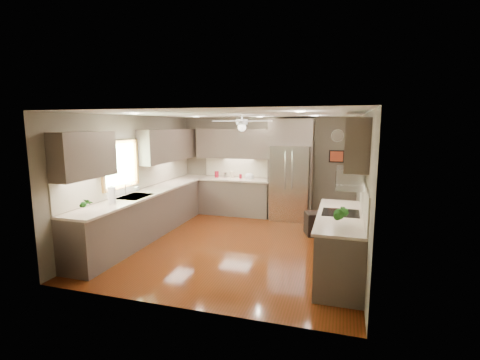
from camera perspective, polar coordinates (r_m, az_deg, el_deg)
The scene contains 28 objects.
floor at distance 6.91m, azimuth -0.41°, elevation -10.46°, with size 5.00×5.00×0.00m, color #472109.
ceiling at distance 6.51m, azimuth -0.44°, elevation 10.74°, with size 5.00×5.00×0.00m, color white.
wall_back at distance 8.99m, azimuth 4.27°, elevation 2.28°, with size 4.50×4.50×0.00m, color #6C6352.
wall_front at distance 4.32m, azimuth -10.27°, elevation -5.29°, with size 4.50×4.50×0.00m, color #6C6352.
wall_left at distance 7.56m, azimuth -16.94°, elevation 0.62°, with size 5.00×5.00×0.00m, color #6C6352.
wall_right at distance 6.32m, azimuth 19.47°, elevation -1.11°, with size 5.00×5.00×0.00m, color #6C6352.
canister_a at distance 9.14m, azimuth -3.84°, elevation 0.94°, with size 0.11×0.11×0.17m, color maroon.
canister_b at distance 9.03m, azimuth -2.37°, elevation 0.79°, with size 0.10×0.10×0.15m, color silver.
canister_c at distance 8.99m, azimuth -1.33°, elevation 0.89°, with size 0.11×0.11×0.18m, color beige.
canister_d at distance 8.90m, azimuth 0.09°, elevation 0.61°, with size 0.07×0.07×0.11m, color maroon.
soap_bottle at distance 7.34m, azimuth -16.53°, elevation -1.35°, with size 0.08×0.08×0.18m, color white.
potted_plant_left at distance 5.97m, azimuth -24.17°, elevation -3.52°, with size 0.16×0.11×0.30m, color #1F5618.
potted_plant_right at distance 4.94m, azimuth 16.29°, elevation -5.39°, with size 0.19×0.15×0.34m, color #1F5618.
bowl at distance 8.86m, azimuth 1.51°, elevation 0.36°, with size 0.23×0.23×0.06m, color beige.
left_run at distance 7.68m, azimuth -14.21°, elevation -4.97°, with size 0.65×4.70×1.45m.
back_run at distance 9.02m, azimuth -0.70°, elevation -2.61°, with size 1.85×0.65×1.45m.
uppers at distance 7.44m, azimuth -4.30°, elevation 5.67°, with size 4.50×4.70×0.95m.
window at distance 7.10m, azimuth -19.08°, elevation 2.43°, with size 0.05×1.12×0.92m.
sink at distance 7.04m, azimuth -16.89°, elevation -2.83°, with size 0.50×0.70×0.32m.
refrigerator at distance 8.54m, azimuth 8.36°, elevation 1.43°, with size 1.06×0.75×2.45m.
right_run at distance 5.72m, azimuth 16.16°, elevation -9.91°, with size 0.70×2.20×1.45m.
microwave at distance 5.73m, azimuth 17.60°, elevation 0.32°, with size 0.43×0.55×0.34m.
ceiling_fan at distance 6.80m, azimuth 0.32°, elevation 9.26°, with size 1.18×1.18×0.32m.
recessed_lights at distance 6.91m, azimuth 0.23°, elevation 10.60°, with size 2.84×3.14×0.01m.
wall_clock at distance 8.71m, azimuth 15.71°, elevation 7.03°, with size 0.30×0.03×0.30m.
framed_print at distance 8.74m, azimuth 15.57°, elevation 3.75°, with size 0.36×0.03×0.30m.
stool at distance 7.58m, azimuth 12.36°, elevation -7.00°, with size 0.55×0.55×0.49m.
paper_towel at distance 6.46m, azimuth -20.27°, elevation -2.47°, with size 0.13×0.13×0.33m.
Camera 1 is at (1.92, -6.22, 2.31)m, focal length 26.00 mm.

